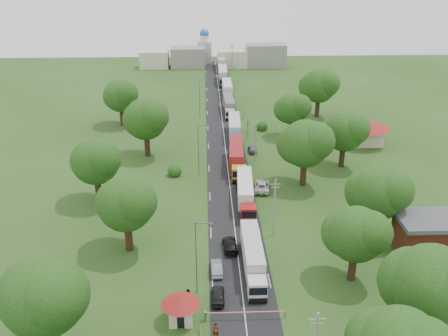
{
  "coord_description": "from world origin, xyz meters",
  "views": [
    {
      "loc": [
        -4.16,
        -69.77,
        38.13
      ],
      "look_at": [
        -0.99,
        11.18,
        3.0
      ],
      "focal_mm": 40.0,
      "sensor_mm": 36.0,
      "label": 1
    }
  ],
  "objects_px": {
    "boom_barrier": "(233,313)",
    "car_lane_front": "(218,296)",
    "info_sign": "(248,125)",
    "guard_booth": "(181,305)",
    "truck_0": "(253,256)",
    "pedestrian_near": "(216,331)",
    "car_lane_mid": "(217,268)"
  },
  "relations": [
    {
      "from": "pedestrian_near",
      "to": "info_sign",
      "type": "bearing_deg",
      "value": 83.32
    },
    {
      "from": "boom_barrier",
      "to": "car_lane_front",
      "type": "xyz_separation_m",
      "value": [
        -1.64,
        3.48,
        -0.22
      ]
    },
    {
      "from": "guard_booth",
      "to": "info_sign",
      "type": "bearing_deg",
      "value": 78.32
    },
    {
      "from": "car_lane_mid",
      "to": "boom_barrier",
      "type": "bearing_deg",
      "value": 98.8
    },
    {
      "from": "guard_booth",
      "to": "car_lane_front",
      "type": "height_order",
      "value": "guard_booth"
    },
    {
      "from": "info_sign",
      "to": "car_lane_front",
      "type": "bearing_deg",
      "value": -98.25
    },
    {
      "from": "guard_booth",
      "to": "truck_0",
      "type": "xyz_separation_m",
      "value": [
        8.9,
        9.6,
        -0.15
      ]
    },
    {
      "from": "guard_booth",
      "to": "car_lane_mid",
      "type": "xyz_separation_m",
      "value": [
        4.2,
        9.18,
        -1.5
      ]
    },
    {
      "from": "guard_booth",
      "to": "car_lane_front",
      "type": "bearing_deg",
      "value": 39.64
    },
    {
      "from": "info_sign",
      "to": "pedestrian_near",
      "type": "height_order",
      "value": "info_sign"
    },
    {
      "from": "truck_0",
      "to": "car_lane_front",
      "type": "xyz_separation_m",
      "value": [
        -4.7,
        -6.12,
        -1.34
      ]
    },
    {
      "from": "guard_booth",
      "to": "info_sign",
      "type": "relative_size",
      "value": 1.07
    },
    {
      "from": "boom_barrier",
      "to": "info_sign",
      "type": "distance_m",
      "value": 60.39
    },
    {
      "from": "boom_barrier",
      "to": "truck_0",
      "type": "distance_m",
      "value": 10.14
    },
    {
      "from": "truck_0",
      "to": "car_lane_front",
      "type": "distance_m",
      "value": 7.83
    },
    {
      "from": "pedestrian_near",
      "to": "car_lane_front",
      "type": "bearing_deg",
      "value": 87.62
    },
    {
      "from": "boom_barrier",
      "to": "pedestrian_near",
      "type": "bearing_deg",
      "value": -124.87
    },
    {
      "from": "truck_0",
      "to": "car_lane_front",
      "type": "height_order",
      "value": "truck_0"
    },
    {
      "from": "guard_booth",
      "to": "pedestrian_near",
      "type": "height_order",
      "value": "guard_booth"
    },
    {
      "from": "car_lane_mid",
      "to": "pedestrian_near",
      "type": "height_order",
      "value": "pedestrian_near"
    },
    {
      "from": "guard_booth",
      "to": "car_lane_front",
      "type": "distance_m",
      "value": 5.65
    },
    {
      "from": "info_sign",
      "to": "guard_booth",
      "type": "bearing_deg",
      "value": -101.68
    },
    {
      "from": "guard_booth",
      "to": "truck_0",
      "type": "bearing_deg",
      "value": 47.17
    },
    {
      "from": "guard_booth",
      "to": "truck_0",
      "type": "height_order",
      "value": "truck_0"
    },
    {
      "from": "truck_0",
      "to": "pedestrian_near",
      "type": "xyz_separation_m",
      "value": [
        -5.09,
        -12.51,
        -1.06
      ]
    },
    {
      "from": "pedestrian_near",
      "to": "truck_0",
      "type": "bearing_deg",
      "value": 68.96
    },
    {
      "from": "boom_barrier",
      "to": "info_sign",
      "type": "relative_size",
      "value": 2.25
    },
    {
      "from": "guard_booth",
      "to": "info_sign",
      "type": "xyz_separation_m",
      "value": [
        12.4,
        60.0,
        0.84
      ]
    },
    {
      "from": "boom_barrier",
      "to": "guard_booth",
      "type": "bearing_deg",
      "value": -179.99
    },
    {
      "from": "boom_barrier",
      "to": "car_lane_front",
      "type": "height_order",
      "value": "car_lane_front"
    },
    {
      "from": "guard_booth",
      "to": "pedestrian_near",
      "type": "distance_m",
      "value": 4.95
    },
    {
      "from": "boom_barrier",
      "to": "pedestrian_near",
      "type": "distance_m",
      "value": 3.55
    }
  ]
}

